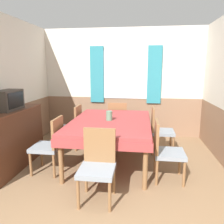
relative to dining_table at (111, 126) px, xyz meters
name	(u,v)px	position (x,y,z in m)	size (l,w,h in m)	color
wall_back	(122,83)	(0.05, 1.64, 0.65)	(4.21, 0.09, 2.60)	silver
dining_table	(111,126)	(0.00, 0.00, 0.00)	(1.40, 1.97, 0.76)	#9E3838
chair_right_near	(165,149)	(0.89, -0.56, -0.18)	(0.44, 0.44, 0.91)	brown
chair_left_near	(51,144)	(-0.89, -0.56, -0.18)	(0.44, 0.44, 0.91)	brown
chair_head_near	(98,163)	(0.00, -1.18, -0.18)	(0.44, 0.44, 0.91)	brown
chair_head_window	(118,120)	(0.00, 1.18, -0.18)	(0.44, 0.44, 0.91)	brown
chair_right_far	(159,129)	(0.89, 0.56, -0.18)	(0.44, 0.44, 0.91)	brown
chair_left_far	(72,125)	(-0.89, 0.56, -0.18)	(0.44, 0.44, 0.91)	brown
sideboard	(11,139)	(-1.62, -0.48, -0.16)	(0.46, 1.43, 0.99)	#4C2819
tv	(8,100)	(-1.63, -0.45, 0.49)	(0.29, 0.51, 0.33)	#2D2823
vase	(109,116)	(-0.03, 0.00, 0.18)	(0.11, 0.11, 0.17)	slate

